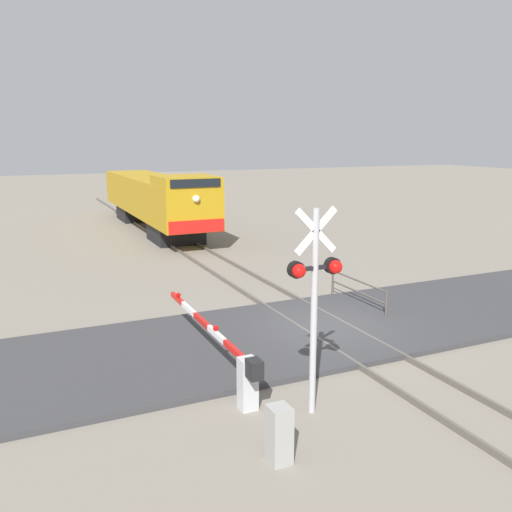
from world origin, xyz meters
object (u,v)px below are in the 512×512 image
crossing_gate (232,360)px  utility_cabinet (279,435)px  crossing_signal (315,287)px  locomotive (155,198)px  guard_railing (358,289)px

crossing_gate → utility_cabinet: 2.90m
crossing_signal → crossing_gate: bearing=126.9°
locomotive → guard_railing: (2.27, -18.66, -1.37)m
crossing_signal → guard_railing: 8.08m
crossing_signal → guard_railing: (5.19, 5.82, -2.11)m
crossing_gate → guard_railing: size_ratio=1.92×
locomotive → crossing_gate: bearing=-100.1°
utility_cabinet → guard_railing: 9.75m
locomotive → guard_railing: locomotive is taller
crossing_signal → crossing_gate: crossing_signal is taller
crossing_gate → locomotive: bearing=79.9°
crossing_signal → utility_cabinet: 2.95m
locomotive → guard_railing: 18.85m
crossing_signal → utility_cabinet: crossing_signal is taller
locomotive → crossing_signal: size_ratio=3.89×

